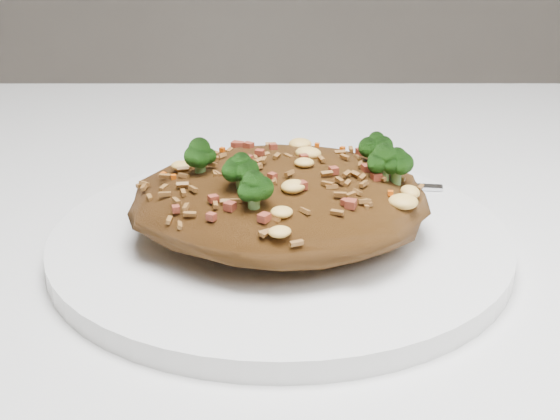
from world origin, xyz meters
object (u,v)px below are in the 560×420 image
(plate, at_px, (280,240))
(fork, at_px, (344,184))
(fried_rice, at_px, (281,189))
(dining_table, at_px, (375,327))

(plate, bearing_deg, fork, 59.11)
(fried_rice, bearing_deg, plate, 154.62)
(plate, bearing_deg, dining_table, 34.24)
(dining_table, height_order, fork, fork)
(plate, relative_size, fork, 1.85)
(dining_table, xyz_separation_m, fork, (-0.02, 0.03, 0.11))
(fried_rice, bearing_deg, fork, 59.52)
(plate, height_order, fork, fork)
(plate, xyz_separation_m, fried_rice, (0.00, -0.00, 0.04))
(plate, distance_m, fork, 0.09)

